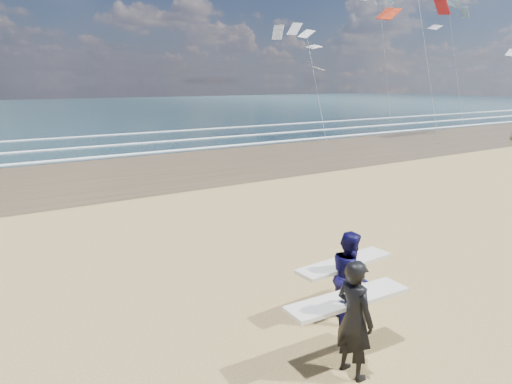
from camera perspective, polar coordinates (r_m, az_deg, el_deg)
wet_sand_strip at (r=34.63m, az=15.13°, el=5.82°), size 220.00×12.00×0.01m
ocean at (r=81.24m, az=-14.67°, el=10.12°), size 220.00×100.00×0.02m
foam_breakers at (r=42.02m, az=4.85°, el=7.62°), size 220.00×11.70×0.05m
surfer_near at (r=7.39m, az=12.10°, el=-14.96°), size 2.22×1.02×1.90m
surfer_far at (r=8.98m, az=11.59°, el=-10.12°), size 2.22×1.20×1.76m
kite_0 at (r=37.90m, az=20.18°, el=18.07°), size 7.31×4.90×13.19m
kite_1 at (r=37.56m, az=7.22°, el=14.56°), size 5.61×4.72×9.27m
kite_2 at (r=57.79m, az=23.46°, el=16.24°), size 6.53×4.82×14.26m
kite_5 at (r=57.02m, az=15.71°, el=17.03°), size 4.72×4.62×16.01m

